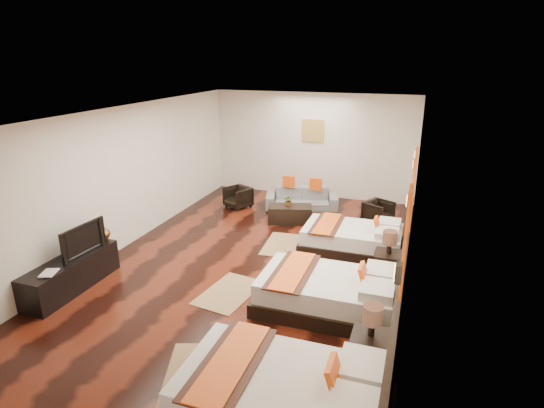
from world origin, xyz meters
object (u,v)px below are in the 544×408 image
at_px(book, 42,273).
at_px(bed_far, 353,238).
at_px(sofa, 302,198).
at_px(tv_console, 72,274).
at_px(armchair_right, 378,212).
at_px(nightstand_b, 388,263).
at_px(nightstand_a, 370,348).
at_px(tv, 79,239).
at_px(figurine, 101,232).
at_px(bed_near, 285,397).
at_px(armchair_left, 238,197).
at_px(bed_mid, 330,293).
at_px(coffee_table, 290,214).
at_px(table_plant, 289,200).

bearing_deg(book, bed_far, 40.74).
bearing_deg(sofa, tv_console, -131.25).
xyz_separation_m(tv_console, armchair_right, (4.50, 4.76, -0.01)).
bearing_deg(nightstand_b, nightstand_a, -90.00).
bearing_deg(tv, nightstand_b, -66.64).
bearing_deg(figurine, sofa, 59.88).
xyz_separation_m(bed_near, tv_console, (-4.20, 1.53, -0.02)).
height_order(book, armchair_left, book).
height_order(bed_mid, book, bed_mid).
relative_size(bed_near, figurine, 7.18).
xyz_separation_m(figurine, coffee_table, (2.54, 3.34, -0.51)).
distance_m(nightstand_b, table_plant, 3.28).
relative_size(sofa, armchair_left, 3.04).
distance_m(figurine, sofa, 5.09).
height_order(bed_near, armchair_left, bed_near).
bearing_deg(tv, tv_console, 171.26).
distance_m(book, armchair_left, 5.41).
height_order(bed_mid, armchair_left, bed_mid).
height_order(nightstand_a, tv, tv).
distance_m(bed_far, figurine, 4.77).
bearing_deg(armchair_left, tv_console, -73.52).
bearing_deg(book, bed_mid, 17.72).
relative_size(figurine, coffee_table, 0.32).
distance_m(sofa, table_plant, 1.05).
distance_m(bed_mid, coffee_table, 3.76).
xyz_separation_m(bed_mid, sofa, (-1.65, 4.43, -0.02)).
bearing_deg(bed_mid, figurine, 179.43).
relative_size(bed_mid, armchair_right, 3.70).
height_order(bed_near, table_plant, bed_near).
distance_m(book, figurine, 1.39).
xyz_separation_m(book, armchair_left, (0.98, 5.31, -0.29)).
distance_m(bed_near, nightstand_b, 3.61).
bearing_deg(figurine, nightstand_a, -14.34).
bearing_deg(tv, book, 179.88).
distance_m(bed_mid, bed_far, 2.27).
bearing_deg(book, table_plant, 62.22).
distance_m(bed_far, nightstand_a, 3.58).
xyz_separation_m(figurine, sofa, (2.54, 4.39, -0.45)).
bearing_deg(nightstand_b, armchair_left, 145.31).
height_order(bed_far, sofa, bed_far).
relative_size(sofa, coffee_table, 1.80).
xyz_separation_m(nightstand_a, table_plant, (-2.44, 4.63, 0.20)).
height_order(bed_mid, bed_far, bed_mid).
distance_m(tv_console, armchair_left, 4.85).
bearing_deg(book, armchair_left, 79.58).
height_order(book, table_plant, table_plant).
bearing_deg(table_plant, tv, -121.81).
bearing_deg(nightstand_a, figurine, 165.66).
distance_m(coffee_table, table_plant, 0.33).
relative_size(tv_console, armchair_left, 3.04).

